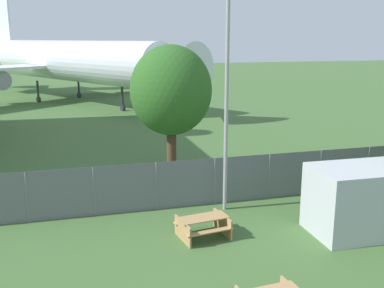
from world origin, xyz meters
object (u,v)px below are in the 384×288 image
object	(u,v)px
airplane	(62,61)
portable_cabin	(378,199)
picnic_bench_near_cabin	(203,225)
tree_near_hangar	(171,91)

from	to	relation	value
airplane	portable_cabin	distance (m)	42.01
picnic_bench_near_cabin	airplane	bearing A→B (deg)	97.12
airplane	tree_near_hangar	xyz separation A→B (m)	(5.11, -33.16, 0.08)
airplane	tree_near_hangar	bearing A→B (deg)	-22.23
picnic_bench_near_cabin	tree_near_hangar	size ratio (longest dim) A/B	0.29
airplane	picnic_bench_near_cabin	world-z (taller)	airplane
picnic_bench_near_cabin	tree_near_hangar	bearing A→B (deg)	87.89
portable_cabin	picnic_bench_near_cabin	size ratio (longest dim) A/B	2.56
airplane	portable_cabin	size ratio (longest dim) A/B	7.53
portable_cabin	tree_near_hangar	bearing A→B (deg)	132.01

